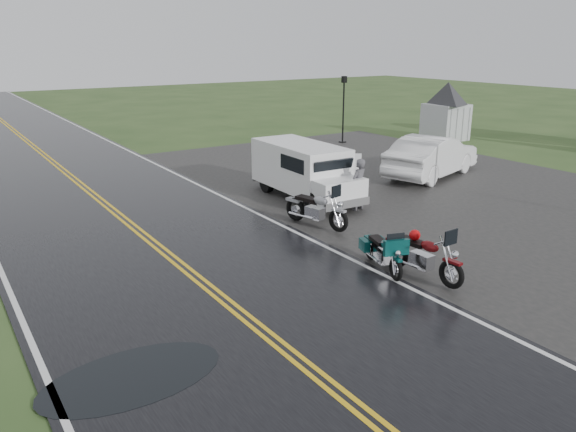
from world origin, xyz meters
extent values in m
plane|color=#2D471E|center=(0.00, 0.00, 0.00)|extent=(120.00, 120.00, 0.00)
cube|color=black|center=(0.00, 10.00, 0.02)|extent=(8.00, 100.00, 0.04)
cube|color=black|center=(11.00, 5.00, 0.01)|extent=(14.00, 24.00, 0.03)
imported|color=#48474C|center=(6.82, 3.92, 0.86)|extent=(0.71, 0.56, 1.71)
imported|color=silver|center=(12.44, 5.97, 0.85)|extent=(5.45, 3.20, 1.70)
camera|label=1|loc=(-4.88, -9.69, 5.37)|focal=35.00mm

